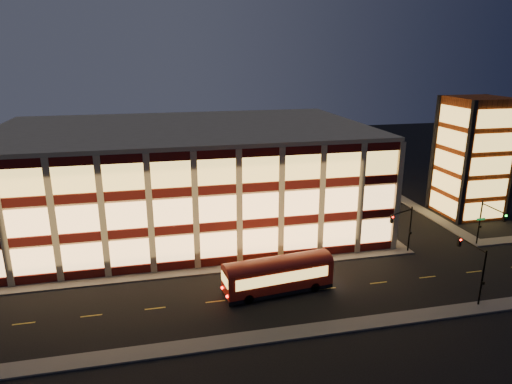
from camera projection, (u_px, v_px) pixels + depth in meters
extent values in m
plane|color=black|center=(226.00, 273.00, 52.25)|extent=(200.00, 200.00, 0.00)
cube|color=#514F4C|center=(199.00, 271.00, 52.53)|extent=(54.00, 2.00, 0.15)
cube|color=#514F4C|center=(351.00, 210.00, 72.91)|extent=(2.00, 30.00, 0.15)
cube|color=#514F4C|center=(413.00, 205.00, 75.22)|extent=(2.00, 30.00, 0.15)
cube|color=#514F4C|center=(249.00, 339.00, 40.09)|extent=(100.00, 2.00, 0.15)
cube|color=tan|center=(186.00, 178.00, 65.44)|extent=(50.00, 30.00, 14.00)
cube|color=tan|center=(183.00, 127.00, 63.33)|extent=(50.40, 30.40, 0.50)
cube|color=#470C0A|center=(198.00, 263.00, 53.19)|extent=(50.10, 0.25, 1.00)
cube|color=#F6B467|center=(197.00, 247.00, 52.59)|extent=(49.00, 0.20, 3.00)
cube|color=#470C0A|center=(346.00, 207.00, 72.56)|extent=(0.25, 30.10, 1.00)
cube|color=#F6B467|center=(347.00, 195.00, 71.94)|extent=(0.20, 29.00, 3.00)
cube|color=#470C0A|center=(196.00, 228.00, 51.90)|extent=(50.10, 0.25, 1.00)
cube|color=#F6B467|center=(196.00, 211.00, 51.31)|extent=(49.00, 0.20, 3.00)
cube|color=#470C0A|center=(348.00, 181.00, 71.28)|extent=(0.25, 30.10, 1.00)
cube|color=#F6B467|center=(349.00, 167.00, 70.66)|extent=(0.20, 29.00, 3.00)
cube|color=#470C0A|center=(195.00, 191.00, 50.62)|extent=(50.10, 0.25, 1.00)
cube|color=#F6B467|center=(194.00, 173.00, 50.02)|extent=(49.00, 0.20, 3.00)
cube|color=#470C0A|center=(350.00, 153.00, 69.99)|extent=(0.25, 30.10, 1.00)
cube|color=#F6B467|center=(350.00, 139.00, 69.37)|extent=(0.20, 29.00, 3.00)
cube|color=#8C3814|center=(473.00, 157.00, 69.20)|extent=(8.00, 8.00, 18.00)
cube|color=black|center=(467.00, 165.00, 64.63)|extent=(0.60, 0.60, 18.00)
cube|color=black|center=(434.00, 153.00, 72.10)|extent=(0.60, 0.60, 18.00)
cube|color=black|center=(478.00, 151.00, 73.77)|extent=(0.60, 0.60, 18.00)
cube|color=#FFC759|center=(484.00, 211.00, 67.50)|extent=(6.60, 0.16, 2.60)
cube|color=#FFC759|center=(443.00, 204.00, 70.45)|extent=(0.16, 6.60, 2.60)
cube|color=#FFC759|center=(487.00, 189.00, 66.50)|extent=(6.60, 0.16, 2.60)
cube|color=#FFC759|center=(446.00, 183.00, 69.46)|extent=(0.16, 6.60, 2.60)
cube|color=#FFC759|center=(491.00, 166.00, 65.51)|extent=(6.60, 0.16, 2.60)
cube|color=#FFC759|center=(448.00, 161.00, 68.46)|extent=(0.16, 6.60, 2.60)
cube|color=#FFC759|center=(495.00, 143.00, 64.52)|extent=(6.60, 0.16, 2.60)
cube|color=#FFC759|center=(451.00, 139.00, 67.47)|extent=(0.16, 6.60, 2.60)
cube|color=#FFC759|center=(498.00, 119.00, 63.53)|extent=(6.60, 0.16, 2.60)
cube|color=#FFC759|center=(454.00, 116.00, 66.48)|extent=(0.16, 6.60, 2.60)
cylinder|color=black|center=(410.00, 229.00, 57.04)|extent=(0.18, 0.18, 6.00)
cylinder|color=black|center=(402.00, 212.00, 55.19)|extent=(3.56, 1.63, 0.14)
cube|color=black|center=(392.00, 219.00, 54.27)|extent=(0.32, 0.32, 0.95)
sphere|color=#FF0C05|center=(393.00, 217.00, 54.01)|extent=(0.20, 0.20, 0.20)
cube|color=black|center=(410.00, 233.00, 56.97)|extent=(0.25, 0.18, 0.28)
cylinder|color=black|center=(479.00, 223.00, 59.14)|extent=(0.18, 0.18, 6.00)
cylinder|color=black|center=(494.00, 208.00, 56.49)|extent=(0.14, 4.00, 0.14)
cube|color=black|center=(505.00, 218.00, 54.76)|extent=(0.32, 0.32, 0.95)
sphere|color=#0CFF26|center=(506.00, 216.00, 54.51)|extent=(0.20, 0.20, 0.20)
cube|color=black|center=(480.00, 227.00, 59.07)|extent=(0.25, 0.18, 0.28)
cube|color=#0C7226|center=(481.00, 219.00, 58.82)|extent=(1.20, 0.06, 0.28)
cylinder|color=black|center=(482.00, 278.00, 44.63)|extent=(0.18, 0.18, 6.00)
cylinder|color=black|center=(473.00, 245.00, 45.71)|extent=(0.14, 4.00, 0.14)
cube|color=black|center=(459.00, 242.00, 47.72)|extent=(0.32, 0.32, 0.95)
sphere|color=#FF0C05|center=(461.00, 240.00, 47.47)|extent=(0.20, 0.20, 0.20)
cube|color=black|center=(483.00, 283.00, 44.56)|extent=(0.25, 0.18, 0.28)
cube|color=#941308|center=(278.00, 275.00, 47.59)|extent=(11.76, 4.23, 2.64)
cube|color=black|center=(278.00, 288.00, 48.04)|extent=(11.76, 4.23, 0.40)
cylinder|color=black|center=(248.00, 299.00, 45.69)|extent=(1.07, 0.47, 1.03)
cylinder|color=black|center=(241.00, 287.00, 47.97)|extent=(1.07, 0.47, 1.03)
cylinder|color=black|center=(315.00, 287.00, 48.04)|extent=(1.07, 0.47, 1.03)
cylinder|color=black|center=(304.00, 276.00, 50.32)|extent=(1.07, 0.47, 1.03)
cube|color=#FFC759|center=(283.00, 278.00, 46.17)|extent=(10.05, 1.27, 1.15)
cube|color=#FFC759|center=(273.00, 266.00, 48.81)|extent=(10.05, 1.27, 1.15)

